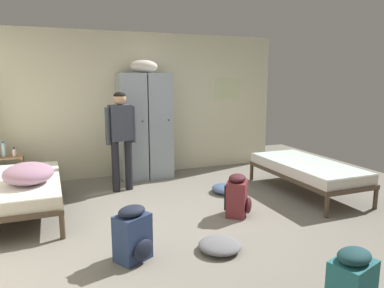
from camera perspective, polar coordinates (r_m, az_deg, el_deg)
The scene contains 15 objects.
ground_plane at distance 4.51m, azimuth 1.24°, elevation -12.52°, with size 8.30×8.30×0.00m, color slate.
room_backdrop at distance 5.18m, azimuth -17.86°, elevation 4.65°, with size 5.22×5.25×2.57m.
locker_bank at distance 6.38m, azimuth -7.49°, elevation 3.22°, with size 0.90×0.55×2.07m.
shelf_unit at distance 6.26m, azimuth -26.86°, elevation -3.78°, with size 0.38×0.30×0.57m.
bed_left_rear at distance 5.12m, azimuth -25.19°, elevation -6.21°, with size 0.90×1.90×0.49m.
bed_right at distance 5.81m, azimuth 17.80°, elevation -3.82°, with size 0.90×1.90×0.49m.
bedding_heap at distance 4.83m, azimuth -24.60°, elevation -4.26°, with size 0.59×0.69×0.25m.
person_traveler at distance 5.65m, azimuth -11.24°, elevation 1.88°, with size 0.49×0.25×1.56m.
water_bottle at distance 6.22m, azimuth -27.82°, elevation -0.78°, with size 0.06×0.06×0.24m.
lotion_bottle at distance 6.16m, azimuth -26.46°, elevation -1.22°, with size 0.05×0.05×0.14m.
backpack_navy at distance 3.63m, azimuth -9.34°, elevation -14.08°, with size 0.40×0.41×0.55m.
backpack_maroon at distance 4.71m, azimuth 7.30°, elevation -8.23°, with size 0.42×0.41×0.55m.
backpack_teal at distance 3.04m, azimuth 24.26°, elevation -20.06°, with size 0.38×0.39×0.55m.
clothes_pile_denim at distance 5.64m, azimuth 5.30°, elevation -7.11°, with size 0.40×0.47×0.13m.
clothes_pile_grey at distance 3.86m, azimuth 4.45°, elevation -15.77°, with size 0.45×0.45×0.12m.
Camera 1 is at (-1.62, -3.83, 1.75)m, focal length 33.50 mm.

